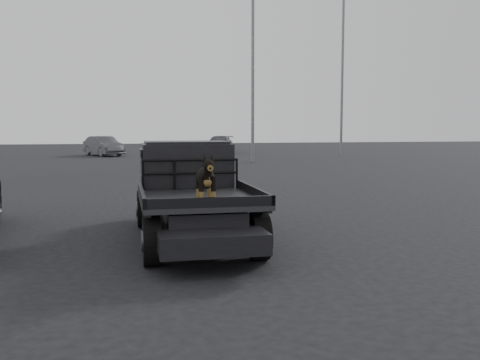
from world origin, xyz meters
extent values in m
plane|color=black|center=(0.00, 0.00, 0.00)|extent=(120.00, 120.00, 0.00)
imported|color=#48474C|center=(-1.87, 31.55, 0.71)|extent=(3.15, 4.52, 1.41)
imported|color=#494A4E|center=(7.01, 33.44, 0.68)|extent=(3.35, 5.07, 1.37)
cylinder|color=slate|center=(6.98, 22.23, 7.05)|extent=(0.18, 0.18, 14.09)
cylinder|color=slate|center=(14.96, 27.92, 6.47)|extent=(0.18, 0.18, 12.94)
camera|label=1|loc=(-0.47, -8.38, 2.09)|focal=40.00mm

